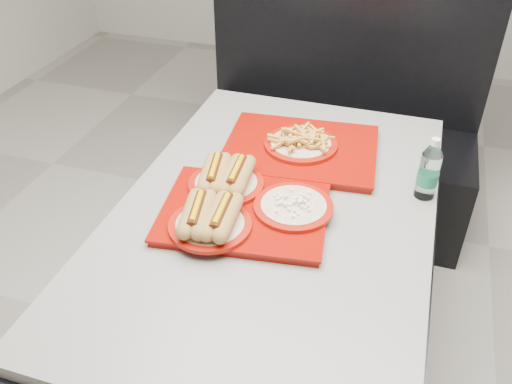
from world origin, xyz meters
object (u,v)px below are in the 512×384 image
(booth_bench, at_px, (335,134))
(tray_near, at_px, (238,204))
(water_bottle, at_px, (429,172))
(tray_far, at_px, (301,146))
(diner_table, at_px, (274,251))

(booth_bench, relative_size, tray_near, 2.65)
(booth_bench, relative_size, water_bottle, 6.86)
(tray_near, distance_m, tray_far, 0.39)
(water_bottle, bearing_deg, tray_near, -153.23)
(diner_table, height_order, tray_far, tray_far)
(diner_table, relative_size, water_bottle, 7.22)
(booth_bench, bearing_deg, tray_near, -94.63)
(tray_near, bearing_deg, water_bottle, 26.77)
(diner_table, distance_m, water_bottle, 0.52)
(water_bottle, bearing_deg, booth_bench, 114.55)
(booth_bench, distance_m, tray_near, 1.22)
(tray_far, bearing_deg, booth_bench, 89.90)
(tray_far, bearing_deg, diner_table, -89.75)
(tray_near, xyz_separation_m, water_bottle, (0.50, 0.25, 0.05))
(booth_bench, bearing_deg, diner_table, -90.00)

